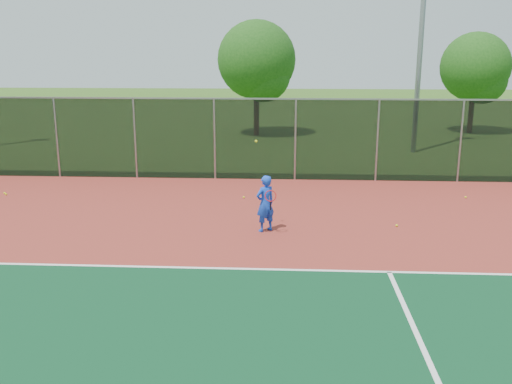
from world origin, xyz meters
The scene contains 11 objects.
ground centered at (0.00, 0.00, 0.00)m, with size 120.00×120.00×0.00m, color #305718.
court_apron centered at (0.00, 2.00, 0.01)m, with size 30.00×20.00×0.02m, color maroon.
fence_back centered at (0.00, 12.00, 1.56)m, with size 30.00×0.06×3.03m.
tennis_player centered at (-0.86, 5.77, 0.79)m, with size 0.67×0.73×2.47m.
practice_ball_0 centered at (-9.82, 9.24, 0.06)m, with size 0.07×0.07×0.07m, color yellow.
practice_ball_1 centered at (5.59, 9.56, 0.06)m, with size 0.07×0.07×0.07m, color yellow.
practice_ball_2 centered at (-1.70, 9.15, 0.06)m, with size 0.07×0.07×0.07m, color yellow.
practice_ball_3 centered at (-9.70, 9.09, 0.06)m, with size 0.07×0.07×0.07m, color yellow.
practice_ball_4 centered at (2.77, 6.35, 0.06)m, with size 0.07×0.07×0.07m, color yellow.
tree_back_left centered at (-1.96, 23.04, 3.96)m, with size 4.30×4.30×6.32m.
tree_back_mid centered at (10.36, 24.64, 3.57)m, with size 3.88×3.88×5.70m.
Camera 1 is at (-0.28, -8.90, 4.85)m, focal length 40.00 mm.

